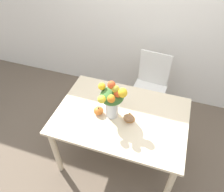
{
  "coord_description": "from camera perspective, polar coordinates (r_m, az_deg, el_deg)",
  "views": [
    {
      "loc": [
        0.37,
        -1.4,
        2.36
      ],
      "look_at": [
        -0.09,
        -0.03,
        0.99
      ],
      "focal_mm": 35.0,
      "sensor_mm": 36.0,
      "label": 1
    }
  ],
  "objects": [
    {
      "name": "dining_table",
      "position": [
        2.26,
        2.36,
        -6.53
      ],
      "size": [
        1.3,
        0.91,
        0.73
      ],
      "color": "beige",
      "rests_on": "ground_plane"
    },
    {
      "name": "wall_back",
      "position": [
        2.88,
        10.68,
        22.23
      ],
      "size": [
        8.0,
        0.06,
        2.7
      ],
      "color": "white",
      "rests_on": "ground_plane"
    },
    {
      "name": "flower_vase",
      "position": [
        2.01,
        0.03,
        -0.78
      ],
      "size": [
        0.29,
        0.27,
        0.43
      ],
      "color": "silver",
      "rests_on": "dining_table"
    },
    {
      "name": "turkey_figurine",
      "position": [
        2.11,
        4.55,
        -5.43
      ],
      "size": [
        0.11,
        0.15,
        0.09
      ],
      "color": "#936642",
      "rests_on": "dining_table"
    },
    {
      "name": "ground_plane",
      "position": [
        2.78,
        1.97,
        -14.96
      ],
      "size": [
        12.0,
        12.0,
        0.0
      ],
      "primitive_type": "plane",
      "color": "brown"
    },
    {
      "name": "pumpkin",
      "position": [
        2.17,
        -3.52,
        -3.85
      ],
      "size": [
        0.1,
        0.1,
        0.09
      ],
      "color": "orange",
      "rests_on": "dining_table"
    },
    {
      "name": "dining_chair_near_window",
      "position": [
        2.93,
        9.85,
        2.45
      ],
      "size": [
        0.45,
        0.45,
        0.92
      ],
      "rotation": [
        0.0,
        0.0,
        -0.08
      ],
      "color": "white",
      "rests_on": "ground_plane"
    }
  ]
}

